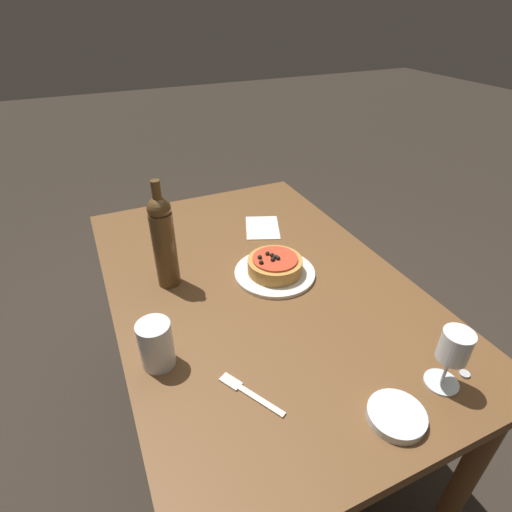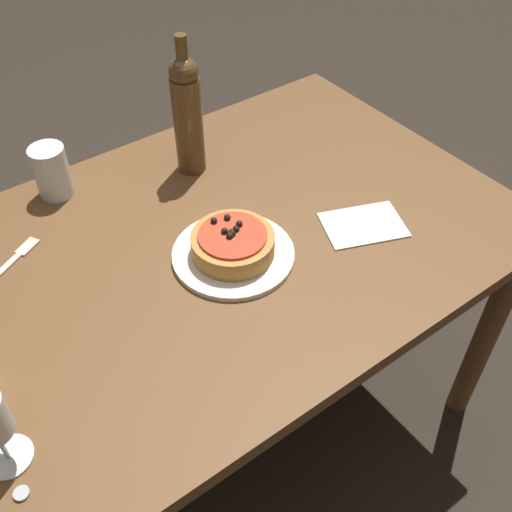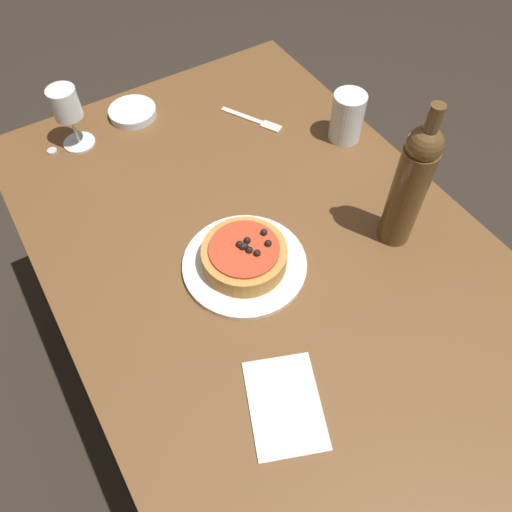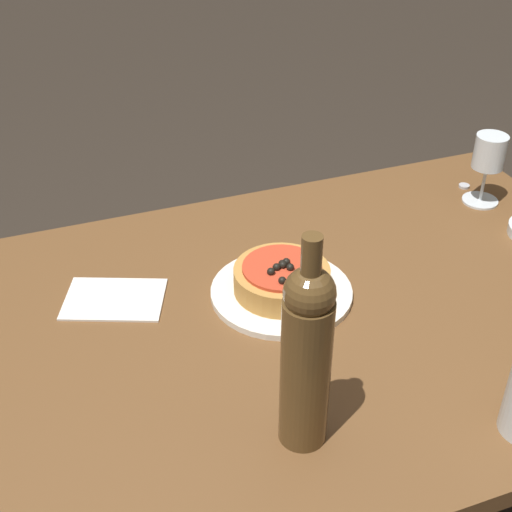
{
  "view_description": "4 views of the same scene",
  "coord_description": "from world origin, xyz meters",
  "px_view_note": "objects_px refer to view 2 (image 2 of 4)",
  "views": [
    {
      "loc": [
        -0.9,
        0.41,
        1.48
      ],
      "look_at": [
        0.06,
        -0.02,
        0.79
      ],
      "focal_mm": 28.0,
      "sensor_mm": 36.0,
      "label": 1
    },
    {
      "loc": [
        -0.48,
        -0.81,
        1.61
      ],
      "look_at": [
        0.03,
        -0.11,
        0.76
      ],
      "focal_mm": 42.0,
      "sensor_mm": 36.0,
      "label": 2
    },
    {
      "loc": [
        0.52,
        -0.35,
        1.58
      ],
      "look_at": [
        0.04,
        -0.06,
        0.8
      ],
      "focal_mm": 35.0,
      "sensor_mm": 36.0,
      "label": 3
    },
    {
      "loc": [
        0.41,
        0.88,
        1.52
      ],
      "look_at": [
        0.05,
        -0.08,
        0.82
      ],
      "focal_mm": 50.0,
      "sensor_mm": 36.0,
      "label": 4
    }
  ],
  "objects_px": {
    "fork": "(12,261)",
    "bottle_cap": "(22,493)",
    "dining_table": "(215,271)",
    "dinner_plate": "(233,254)",
    "water_cup": "(52,172)",
    "wine_bottle": "(187,113)",
    "pizza": "(233,243)"
  },
  "relations": [
    {
      "from": "dining_table",
      "to": "fork",
      "type": "bearing_deg",
      "value": 152.32
    },
    {
      "from": "wine_bottle",
      "to": "pizza",
      "type": "bearing_deg",
      "value": -107.0
    },
    {
      "from": "dinner_plate",
      "to": "fork",
      "type": "xyz_separation_m",
      "value": [
        -0.38,
        0.26,
        -0.0
      ]
    },
    {
      "from": "dinner_plate",
      "to": "wine_bottle",
      "type": "bearing_deg",
      "value": 73.01
    },
    {
      "from": "fork",
      "to": "bottle_cap",
      "type": "distance_m",
      "value": 0.51
    },
    {
      "from": "dining_table",
      "to": "dinner_plate",
      "type": "height_order",
      "value": "dinner_plate"
    },
    {
      "from": "water_cup",
      "to": "fork",
      "type": "height_order",
      "value": "water_cup"
    },
    {
      "from": "bottle_cap",
      "to": "wine_bottle",
      "type": "bearing_deg",
      "value": 40.39
    },
    {
      "from": "dining_table",
      "to": "water_cup",
      "type": "relative_size",
      "value": 10.71
    },
    {
      "from": "dining_table",
      "to": "bottle_cap",
      "type": "bearing_deg",
      "value": -151.26
    },
    {
      "from": "pizza",
      "to": "water_cup",
      "type": "relative_size",
      "value": 1.39
    },
    {
      "from": "dining_table",
      "to": "water_cup",
      "type": "xyz_separation_m",
      "value": [
        -0.2,
        0.35,
        0.15
      ]
    },
    {
      "from": "water_cup",
      "to": "fork",
      "type": "xyz_separation_m",
      "value": [
        -0.17,
        -0.16,
        -0.06
      ]
    },
    {
      "from": "water_cup",
      "to": "bottle_cap",
      "type": "xyz_separation_m",
      "value": [
        -0.33,
        -0.64,
        -0.06
      ]
    },
    {
      "from": "water_cup",
      "to": "bottle_cap",
      "type": "bearing_deg",
      "value": -117.23
    },
    {
      "from": "water_cup",
      "to": "pizza",
      "type": "bearing_deg",
      "value": -63.24
    },
    {
      "from": "dining_table",
      "to": "dinner_plate",
      "type": "distance_m",
      "value": 0.12
    },
    {
      "from": "dinner_plate",
      "to": "fork",
      "type": "bearing_deg",
      "value": 145.82
    },
    {
      "from": "wine_bottle",
      "to": "water_cup",
      "type": "xyz_separation_m",
      "value": [
        -0.31,
        0.1,
        -0.09
      ]
    },
    {
      "from": "dining_table",
      "to": "bottle_cap",
      "type": "distance_m",
      "value": 0.61
    },
    {
      "from": "wine_bottle",
      "to": "bottle_cap",
      "type": "relative_size",
      "value": 14.0
    },
    {
      "from": "dinner_plate",
      "to": "bottle_cap",
      "type": "xyz_separation_m",
      "value": [
        -0.54,
        -0.23,
        -0.0
      ]
    },
    {
      "from": "fork",
      "to": "wine_bottle",
      "type": "bearing_deg",
      "value": -22.1
    },
    {
      "from": "dinner_plate",
      "to": "water_cup",
      "type": "height_order",
      "value": "water_cup"
    },
    {
      "from": "dinner_plate",
      "to": "pizza",
      "type": "height_order",
      "value": "pizza"
    },
    {
      "from": "wine_bottle",
      "to": "bottle_cap",
      "type": "xyz_separation_m",
      "value": [
        -0.64,
        -0.54,
        -0.15
      ]
    },
    {
      "from": "dining_table",
      "to": "fork",
      "type": "xyz_separation_m",
      "value": [
        -0.37,
        0.19,
        0.09
      ]
    },
    {
      "from": "fork",
      "to": "water_cup",
      "type": "bearing_deg",
      "value": 14.43
    },
    {
      "from": "dinner_plate",
      "to": "wine_bottle",
      "type": "relative_size",
      "value": 0.76
    },
    {
      "from": "dining_table",
      "to": "dinner_plate",
      "type": "relative_size",
      "value": 5.18
    },
    {
      "from": "fork",
      "to": "dinner_plate",
      "type": "bearing_deg",
      "value": -63.22
    },
    {
      "from": "bottle_cap",
      "to": "fork",
      "type": "bearing_deg",
      "value": 71.39
    }
  ]
}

